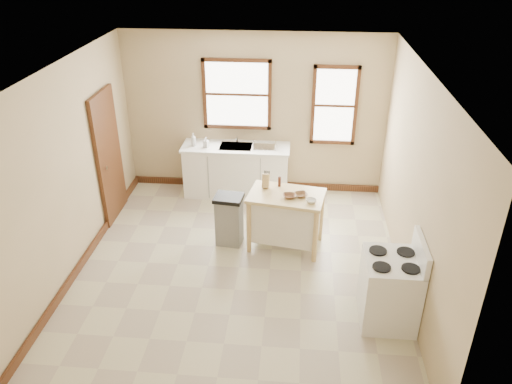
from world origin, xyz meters
TOP-DOWN VIEW (x-y plane):
  - floor at (0.00, 0.00)m, footprint 5.00×5.00m
  - ceiling at (0.00, 0.00)m, footprint 5.00×5.00m
  - wall_back at (0.00, 2.50)m, footprint 4.50×0.04m
  - wall_left at (-2.25, 0.00)m, footprint 0.04×5.00m
  - wall_right at (2.25, 0.00)m, footprint 0.04×5.00m
  - window_main at (-0.30, 2.48)m, footprint 1.17×0.06m
  - window_side at (1.35, 2.48)m, footprint 0.77×0.06m
  - door_left at (-2.21, 1.30)m, footprint 0.06×0.90m
  - baseboard_back at (0.00, 2.47)m, footprint 4.50×0.04m
  - baseboard_left at (-2.22, 0.00)m, footprint 0.04×5.00m
  - sink_counter at (-0.30, 2.20)m, footprint 1.86×0.62m
  - faucet at (-0.30, 2.38)m, footprint 0.03×0.03m
  - soap_bottle_a at (-1.03, 2.16)m, footprint 0.10×0.10m
  - soap_bottle_b at (-0.80, 2.12)m, footprint 0.10×0.10m
  - dish_rack at (0.20, 2.19)m, footprint 0.47×0.41m
  - kitchen_island at (0.63, 0.62)m, footprint 1.17×0.85m
  - knife_block at (0.32, 0.81)m, footprint 0.11×0.11m
  - pepper_grinder at (0.51, 0.86)m, footprint 0.06×0.06m
  - bowl_a at (0.67, 0.53)m, footprint 0.20×0.20m
  - bowl_b at (0.84, 0.58)m, footprint 0.23×0.23m
  - bowl_c at (0.98, 0.42)m, footprint 0.18×0.18m
  - trash_bin at (-0.21, 0.63)m, footprint 0.45×0.39m
  - gas_stove at (1.92, -0.86)m, footprint 0.70×0.71m

SIDE VIEW (x-z plane):
  - floor at x=0.00m, z-range 0.00..0.00m
  - baseboard_back at x=0.00m, z-range 0.00..0.12m
  - baseboard_left at x=-2.22m, z-range 0.00..0.12m
  - trash_bin at x=-0.21m, z-range 0.00..0.80m
  - kitchen_island at x=0.63m, z-range 0.00..0.88m
  - sink_counter at x=-0.30m, z-range 0.00..0.92m
  - gas_stove at x=1.92m, z-range 0.00..1.14m
  - bowl_a at x=0.67m, z-range 0.88..0.92m
  - bowl_b at x=0.84m, z-range 0.88..0.92m
  - bowl_c at x=0.98m, z-range 0.88..0.92m
  - pepper_grinder at x=0.51m, z-range 0.88..1.03m
  - dish_rack at x=0.20m, z-range 0.92..1.02m
  - knife_block at x=0.32m, z-range 0.88..1.08m
  - soap_bottle_b at x=-0.80m, z-range 0.92..1.10m
  - faucet at x=-0.30m, z-range 0.92..1.14m
  - soap_bottle_a at x=-1.03m, z-range 0.92..1.15m
  - door_left at x=-2.21m, z-range 0.00..2.10m
  - wall_back at x=0.00m, z-range 0.00..2.80m
  - wall_left at x=-2.25m, z-range 0.00..2.80m
  - wall_right at x=2.25m, z-range 0.00..2.80m
  - window_side at x=1.35m, z-range 0.92..2.29m
  - window_main at x=-0.30m, z-range 1.14..2.36m
  - ceiling at x=0.00m, z-range 2.80..2.80m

